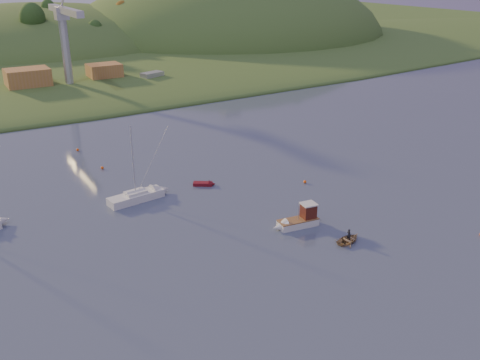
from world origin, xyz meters
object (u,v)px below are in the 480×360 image
canoe (348,239)px  red_tender (207,184)px  fishing_boat (295,221)px  sailboat_far (136,196)px

canoe → red_tender: red_tender is taller
canoe → fishing_boat: bearing=15.7°
sailboat_far → canoe: (18.57, -26.06, -0.38)m
sailboat_far → canoe: size_ratio=3.24×
sailboat_far → canoe: bearing=-61.8°
fishing_boat → sailboat_far: sailboat_far is taller
canoe → red_tender: size_ratio=0.99×
canoe → red_tender: (-6.69, 25.88, -0.12)m
fishing_boat → sailboat_far: bearing=-44.6°
sailboat_far → red_tender: bearing=-8.1°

